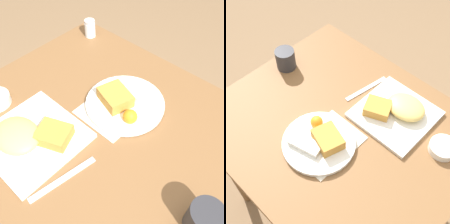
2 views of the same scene
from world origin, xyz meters
TOP-DOWN VIEW (x-y plane):
  - ground_plane at (0.00, 0.00)m, footprint 8.00×8.00m
  - dining_table at (0.00, 0.00)m, footprint 0.90×0.77m
  - menu_card at (-0.01, 0.09)m, footprint 0.18×0.23m
  - plate_square_near at (-0.11, -0.18)m, footprint 0.26×0.26m
  - plate_oval_far at (0.00, 0.10)m, footprint 0.25×0.25m
  - sauce_ramekin at (-0.31, -0.17)m, footprint 0.09×0.09m
  - butter_knife at (0.05, -0.20)m, footprint 0.05×0.19m
  - coffee_mug at (0.37, -0.06)m, footprint 0.08×0.08m

SIDE VIEW (x-z plane):
  - ground_plane at x=0.00m, z-range 0.00..0.00m
  - dining_table at x=0.00m, z-range 0.27..1.01m
  - menu_card at x=-0.01m, z-range 0.74..0.74m
  - butter_knife at x=0.05m, z-range 0.74..0.74m
  - sauce_ramekin at x=-0.31m, z-range 0.74..0.77m
  - plate_oval_far at x=0.00m, z-range 0.73..0.78m
  - plate_square_near at x=-0.11m, z-range 0.73..0.79m
  - coffee_mug at x=0.37m, z-range 0.74..0.82m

